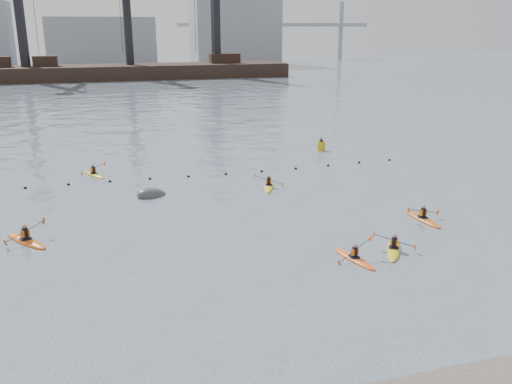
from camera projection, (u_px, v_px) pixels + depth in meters
ground at (328, 309)px, 22.68m from camera, size 400.00×400.00×0.00m
float_line at (207, 175)px, 43.18m from camera, size 33.24×0.73×0.24m
barge_pier at (130, 70)px, 122.84m from camera, size 72.00×19.30×29.50m
skyline at (127, 34)px, 158.27m from camera, size 141.00×28.00×22.00m
kayaker_0 at (354, 258)px, 27.44m from camera, size 2.14×3.15×1.25m
kayaker_1 at (394, 249)px, 28.59m from camera, size 2.33×3.17×1.12m
kayaker_2 at (26, 240)px, 29.72m from camera, size 2.72×3.40×1.23m
kayaker_3 at (269, 186)px, 39.92m from camera, size 2.11×3.25×1.15m
kayaker_4 at (423, 218)px, 33.12m from camera, size 2.29×3.42×1.11m
kayaker_5 at (94, 174)px, 43.14m from camera, size 1.99×3.11×1.08m
mooring_buoy at (152, 196)px, 37.92m from camera, size 2.73×2.11×1.56m
nav_buoy at (321, 146)px, 51.71m from camera, size 0.78×0.78×1.42m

